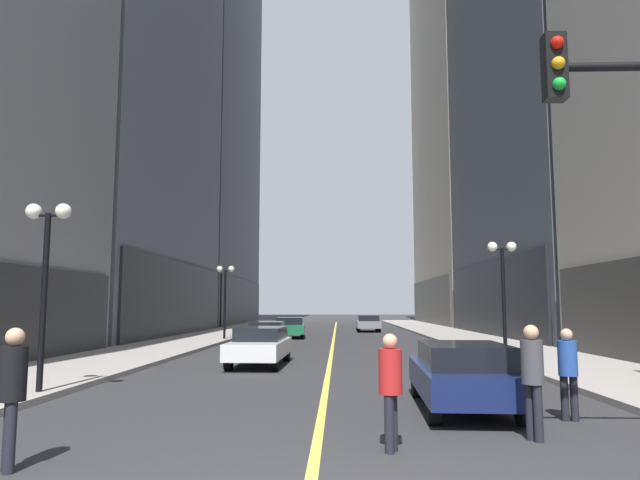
{
  "coord_description": "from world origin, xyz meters",
  "views": [
    {
      "loc": [
        0.34,
        -5.13,
        2.06
      ],
      "look_at": [
        -1.05,
        37.57,
        6.93
      ],
      "focal_mm": 32.54,
      "sensor_mm": 36.0,
      "label": 1
    }
  ],
  "objects_px": {
    "fire_hydrant_right": "(567,364)",
    "car_navy": "(463,373)",
    "pedestrian_in_blue_hoodie": "(568,367)",
    "pedestrian_in_black_coat": "(12,386)",
    "pedestrian_with_orange_bag": "(533,372)",
    "car_black": "(267,335)",
    "street_lamp_right_mid": "(503,273)",
    "car_green": "(290,327)",
    "street_lamp_left_far": "(225,286)",
    "car_grey": "(368,323)",
    "street_lamp_left_near": "(46,254)",
    "pedestrian_in_red_jacket": "(391,383)",
    "car_white": "(260,345)"
  },
  "relations": [
    {
      "from": "car_grey",
      "to": "pedestrian_in_red_jacket",
      "type": "distance_m",
      "value": 38.7
    },
    {
      "from": "car_green",
      "to": "pedestrian_with_orange_bag",
      "type": "height_order",
      "value": "pedestrian_with_orange_bag"
    },
    {
      "from": "fire_hydrant_right",
      "to": "car_navy",
      "type": "bearing_deg",
      "value": -127.82
    },
    {
      "from": "car_grey",
      "to": "pedestrian_in_blue_hoodie",
      "type": "height_order",
      "value": "pedestrian_in_blue_hoodie"
    },
    {
      "from": "pedestrian_in_blue_hoodie",
      "to": "pedestrian_in_black_coat",
      "type": "xyz_separation_m",
      "value": [
        -8.31,
        -3.49,
        0.09
      ]
    },
    {
      "from": "car_black",
      "to": "fire_hydrant_right",
      "type": "relative_size",
      "value": 5.06
    },
    {
      "from": "car_green",
      "to": "pedestrian_in_black_coat",
      "type": "xyz_separation_m",
      "value": [
        -0.96,
        -30.46,
        0.33
      ]
    },
    {
      "from": "car_green",
      "to": "car_grey",
      "type": "bearing_deg",
      "value": 59.38
    },
    {
      "from": "car_green",
      "to": "pedestrian_in_red_jacket",
      "type": "height_order",
      "value": "pedestrian_in_red_jacket"
    },
    {
      "from": "pedestrian_in_blue_hoodie",
      "to": "car_white",
      "type": "bearing_deg",
      "value": 125.83
    },
    {
      "from": "pedestrian_in_blue_hoodie",
      "to": "street_lamp_right_mid",
      "type": "xyz_separation_m",
      "value": [
        1.9,
        10.73,
        2.3
      ]
    },
    {
      "from": "car_white",
      "to": "car_grey",
      "type": "distance_m",
      "value": 27.23
    },
    {
      "from": "pedestrian_in_black_coat",
      "to": "street_lamp_left_near",
      "type": "relative_size",
      "value": 0.4
    },
    {
      "from": "street_lamp_left_near",
      "to": "fire_hydrant_right",
      "type": "relative_size",
      "value": 5.54
    },
    {
      "from": "car_navy",
      "to": "street_lamp_left_far",
      "type": "distance_m",
      "value": 24.28
    },
    {
      "from": "pedestrian_in_black_coat",
      "to": "pedestrian_with_orange_bag",
      "type": "bearing_deg",
      "value": 14.82
    },
    {
      "from": "car_navy",
      "to": "street_lamp_left_far",
      "type": "bearing_deg",
      "value": 112.44
    },
    {
      "from": "car_grey",
      "to": "pedestrian_in_black_coat",
      "type": "xyz_separation_m",
      "value": [
        -6.49,
        -39.81,
        0.33
      ]
    },
    {
      "from": "car_black",
      "to": "street_lamp_left_near",
      "type": "xyz_separation_m",
      "value": [
        -3.33,
        -14.48,
        2.54
      ]
    },
    {
      "from": "car_white",
      "to": "car_black",
      "type": "relative_size",
      "value": 1.18
    },
    {
      "from": "car_green",
      "to": "street_lamp_right_mid",
      "type": "bearing_deg",
      "value": -60.33
    },
    {
      "from": "street_lamp_left_far",
      "to": "street_lamp_right_mid",
      "type": "height_order",
      "value": "same"
    },
    {
      "from": "pedestrian_in_blue_hoodie",
      "to": "car_black",
      "type": "bearing_deg",
      "value": 114.42
    },
    {
      "from": "fire_hydrant_right",
      "to": "pedestrian_in_black_coat",
      "type": "bearing_deg",
      "value": -137.6
    },
    {
      "from": "street_lamp_left_far",
      "to": "pedestrian_with_orange_bag",
      "type": "bearing_deg",
      "value": -68.67
    },
    {
      "from": "pedestrian_in_blue_hoodie",
      "to": "street_lamp_left_near",
      "type": "bearing_deg",
      "value": 168.55
    },
    {
      "from": "car_grey",
      "to": "pedestrian_in_black_coat",
      "type": "bearing_deg",
      "value": -99.26
    },
    {
      "from": "street_lamp_right_mid",
      "to": "car_black",
      "type": "bearing_deg",
      "value": 147.85
    },
    {
      "from": "pedestrian_in_red_jacket",
      "to": "fire_hydrant_right",
      "type": "relative_size",
      "value": 2.08
    },
    {
      "from": "pedestrian_in_black_coat",
      "to": "street_lamp_right_mid",
      "type": "xyz_separation_m",
      "value": [
        10.21,
        14.22,
        2.21
      ]
    },
    {
      "from": "car_green",
      "to": "street_lamp_left_near",
      "type": "distance_m",
      "value": 25.14
    },
    {
      "from": "pedestrian_in_blue_hoodie",
      "to": "car_green",
      "type": "bearing_deg",
      "value": 105.25
    },
    {
      "from": "car_black",
      "to": "pedestrian_in_red_jacket",
      "type": "xyz_separation_m",
      "value": [
        4.15,
        -19.02,
        0.25
      ]
    },
    {
      "from": "pedestrian_in_blue_hoodie",
      "to": "street_lamp_right_mid",
      "type": "bearing_deg",
      "value": 79.97
    },
    {
      "from": "car_green",
      "to": "car_navy",
      "type": "bearing_deg",
      "value": -77.67
    },
    {
      "from": "car_green",
      "to": "street_lamp_left_far",
      "type": "distance_m",
      "value": 5.67
    },
    {
      "from": "pedestrian_in_blue_hoodie",
      "to": "pedestrian_in_black_coat",
      "type": "height_order",
      "value": "pedestrian_in_black_coat"
    },
    {
      "from": "car_white",
      "to": "pedestrian_in_red_jacket",
      "type": "height_order",
      "value": "pedestrian_in_red_jacket"
    },
    {
      "from": "car_black",
      "to": "street_lamp_left_near",
      "type": "distance_m",
      "value": 15.07
    },
    {
      "from": "car_navy",
      "to": "street_lamp_right_mid",
      "type": "height_order",
      "value": "street_lamp_right_mid"
    },
    {
      "from": "car_black",
      "to": "pedestrian_in_black_coat",
      "type": "height_order",
      "value": "pedestrian_in_black_coat"
    },
    {
      "from": "pedestrian_in_blue_hoodie",
      "to": "pedestrian_in_black_coat",
      "type": "bearing_deg",
      "value": -157.21
    },
    {
      "from": "car_navy",
      "to": "car_black",
      "type": "xyz_separation_m",
      "value": [
        -5.89,
        15.66,
        -0.0
      ]
    },
    {
      "from": "street_lamp_left_far",
      "to": "car_grey",
      "type": "bearing_deg",
      "value": 55.0
    },
    {
      "from": "car_green",
      "to": "fire_hydrant_right",
      "type": "height_order",
      "value": "car_green"
    },
    {
      "from": "car_grey",
      "to": "pedestrian_in_blue_hoodie",
      "type": "relative_size",
      "value": 2.65
    },
    {
      "from": "car_green",
      "to": "pedestrian_with_orange_bag",
      "type": "bearing_deg",
      "value": -77.77
    },
    {
      "from": "pedestrian_in_blue_hoodie",
      "to": "street_lamp_right_mid",
      "type": "distance_m",
      "value": 11.14
    },
    {
      "from": "pedestrian_with_orange_bag",
      "to": "pedestrian_in_red_jacket",
      "type": "relative_size",
      "value": 1.06
    },
    {
      "from": "car_black",
      "to": "street_lamp_left_near",
      "type": "bearing_deg",
      "value": -102.94
    }
  ]
}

